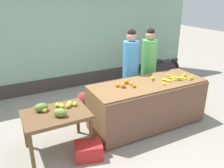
{
  "coord_description": "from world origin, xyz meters",
  "views": [
    {
      "loc": [
        -2.13,
        -3.33,
        2.52
      ],
      "look_at": [
        -0.32,
        0.15,
        0.95
      ],
      "focal_mm": 37.09,
      "sensor_mm": 36.0,
      "label": 1
    }
  ],
  "objects": [
    {
      "name": "produce_crate",
      "position": [
        -1.05,
        -0.43,
        0.13
      ],
      "size": [
        0.51,
        0.42,
        0.26
      ],
      "primitive_type": "cube",
      "rotation": [
        0.0,
        0.0,
        -0.25
      ],
      "color": "red",
      "rests_on": "ground"
    },
    {
      "name": "vendor_woman_blue_shirt",
      "position": [
        0.4,
        0.67,
        0.92
      ],
      "size": [
        0.34,
        0.34,
        1.83
      ],
      "color": "#33333D",
      "rests_on": "ground"
    },
    {
      "name": "vendor_woman_green_shirt",
      "position": [
        0.93,
        0.75,
        0.91
      ],
      "size": [
        0.34,
        0.34,
        1.8
      ],
      "color": "#33333D",
      "rests_on": "ground"
    },
    {
      "name": "side_table_wooden",
      "position": [
        -1.42,
        0.0,
        0.62
      ],
      "size": [
        1.04,
        0.75,
        0.7
      ],
      "color": "brown",
      "rests_on": "ground"
    },
    {
      "name": "produce_sack",
      "position": [
        -0.65,
        0.8,
        0.3
      ],
      "size": [
        0.43,
        0.46,
        0.6
      ],
      "primitive_type": "ellipsoid",
      "rotation": [
        0.0,
        0.0,
        2.03
      ],
      "color": "maroon",
      "rests_on": "ground"
    },
    {
      "name": "parked_motorcycle",
      "position": [
        2.0,
        1.71,
        0.4
      ],
      "size": [
        1.6,
        0.18,
        0.88
      ],
      "color": "black",
      "rests_on": "ground"
    },
    {
      "name": "banana_bunch_pile",
      "position": [
        0.93,
        -0.09,
        0.93
      ],
      "size": [
        0.82,
        0.44,
        0.07
      ],
      "color": "yellow",
      "rests_on": "fruit_stall_counter"
    },
    {
      "name": "orange_pile",
      "position": [
        -0.09,
        0.05,
        0.94
      ],
      "size": [
        0.36,
        0.3,
        0.09
      ],
      "color": "orange",
      "rests_on": "fruit_stall_counter"
    },
    {
      "name": "market_wall_back",
      "position": [
        0.0,
        2.7,
        1.61
      ],
      "size": [
        7.11,
        0.23,
        3.29
      ],
      "color": "#8CB299",
      "rests_on": "ground"
    },
    {
      "name": "fruit_stall_counter",
      "position": [
        0.39,
        -0.01,
        0.45
      ],
      "size": [
        2.28,
        0.88,
        0.9
      ],
      "color": "brown",
      "rests_on": "ground"
    },
    {
      "name": "mango_papaya_pile",
      "position": [
        -1.42,
        0.04,
        0.77
      ],
      "size": [
        0.72,
        0.52,
        0.14
      ],
      "color": "yellow",
      "rests_on": "side_table_wooden"
    },
    {
      "name": "ground_plane",
      "position": [
        0.0,
        0.0,
        0.0
      ],
      "size": [
        24.0,
        24.0,
        0.0
      ],
      "primitive_type": "plane",
      "color": "gray"
    }
  ]
}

